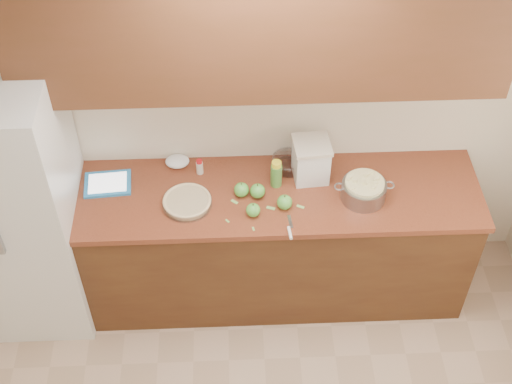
{
  "coord_description": "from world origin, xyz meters",
  "views": [
    {
      "loc": [
        -0.15,
        -1.46,
        3.98
      ],
      "look_at": [
        -0.03,
        1.43,
        0.98
      ],
      "focal_mm": 50.0,
      "sensor_mm": 36.0,
      "label": 1
    }
  ],
  "objects_px": {
    "flour_canister": "(311,160)",
    "colander": "(364,190)",
    "pie": "(187,202)",
    "tablet": "(108,184)"
  },
  "relations": [
    {
      "from": "colander",
      "to": "flour_canister",
      "type": "relative_size",
      "value": 1.34
    },
    {
      "from": "colander",
      "to": "flour_canister",
      "type": "bearing_deg",
      "value": 146.52
    },
    {
      "from": "pie",
      "to": "tablet",
      "type": "height_order",
      "value": "pie"
    },
    {
      "from": "colander",
      "to": "flour_canister",
      "type": "distance_m",
      "value": 0.36
    },
    {
      "from": "flour_canister",
      "to": "pie",
      "type": "bearing_deg",
      "value": -164.14
    },
    {
      "from": "flour_canister",
      "to": "colander",
      "type": "bearing_deg",
      "value": -33.48
    },
    {
      "from": "flour_canister",
      "to": "tablet",
      "type": "bearing_deg",
      "value": -178.79
    },
    {
      "from": "colander",
      "to": "tablet",
      "type": "height_order",
      "value": "colander"
    },
    {
      "from": "flour_canister",
      "to": "tablet",
      "type": "relative_size",
      "value": 0.91
    },
    {
      "from": "flour_canister",
      "to": "tablet",
      "type": "xyz_separation_m",
      "value": [
        -1.22,
        -0.03,
        -0.13
      ]
    }
  ]
}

